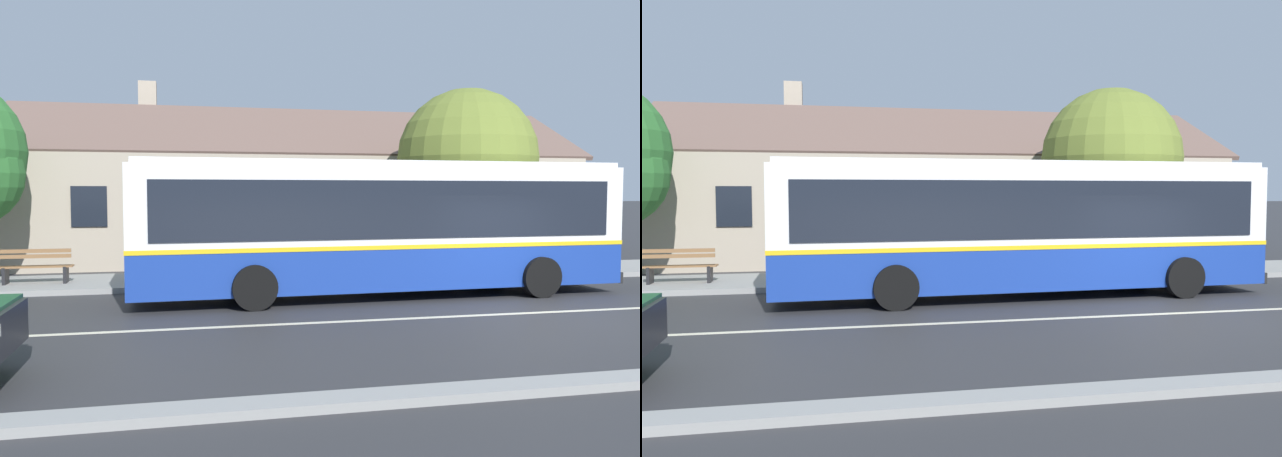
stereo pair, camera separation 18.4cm
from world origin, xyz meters
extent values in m
plane|color=#2D2D30|center=(0.00, 0.00, 0.00)|extent=(300.00, 300.00, 0.00)
cube|color=gray|center=(0.00, 6.00, 0.07)|extent=(60.00, 3.00, 0.15)
cube|color=beige|center=(0.00, 0.00, 0.00)|extent=(60.00, 0.16, 0.01)
cube|color=tan|center=(-2.84, 13.61, 1.93)|extent=(21.06, 8.90, 3.86)
cube|color=brown|center=(-2.84, 11.39, 4.89)|extent=(21.66, 4.52, 2.21)
cube|color=brown|center=(-2.84, 15.84, 4.89)|extent=(21.66, 4.52, 2.21)
cube|color=tan|center=(-8.63, 14.50, 6.43)|extent=(0.70, 0.70, 1.20)
cube|color=black|center=(-10.21, 9.14, 2.12)|extent=(1.10, 0.06, 1.30)
cube|color=black|center=(-5.30, 9.14, 2.12)|extent=(1.10, 0.06, 1.30)
cube|color=black|center=(-0.38, 9.14, 2.12)|extent=(1.10, 0.06, 1.30)
cube|color=black|center=(4.53, 9.14, 2.12)|extent=(1.10, 0.06, 1.30)
cube|color=#4C3323|center=(0.32, 9.14, 1.05)|extent=(1.00, 0.06, 2.10)
cube|color=navy|center=(-2.50, 2.90, 0.77)|extent=(12.10, 2.84, 0.99)
cube|color=gold|center=(-2.50, 2.90, 1.31)|extent=(12.12, 2.86, 0.10)
cube|color=white|center=(-2.50, 2.90, 2.28)|extent=(12.10, 2.84, 1.83)
cube|color=white|center=(-2.50, 2.90, 3.25)|extent=(11.85, 2.71, 0.12)
cube|color=black|center=(-2.53, 4.16, 2.18)|extent=(11.07, 0.34, 1.33)
cube|color=black|center=(-2.46, 1.64, 2.18)|extent=(11.07, 0.34, 1.33)
cube|color=black|center=(3.54, 3.07, 2.18)|extent=(0.10, 2.20, 1.33)
cube|color=black|center=(3.54, 3.07, 3.05)|extent=(0.09, 1.75, 0.24)
cube|color=black|center=(3.56, 3.07, 0.40)|extent=(0.15, 2.50, 0.28)
cube|color=#B21919|center=(-4.04, 4.13, 0.77)|extent=(3.37, 0.12, 0.69)
cube|color=black|center=(2.16, 4.30, 1.56)|extent=(0.90, 0.06, 2.57)
cylinder|color=black|center=(1.20, 4.25, 0.50)|extent=(1.01, 0.31, 1.00)
cylinder|color=black|center=(1.27, 1.76, 0.50)|extent=(1.01, 0.31, 1.00)
cylinder|color=black|center=(-5.84, 4.06, 0.50)|extent=(1.01, 0.31, 1.00)
cylinder|color=black|center=(-5.77, 1.56, 0.50)|extent=(1.01, 0.31, 1.00)
cube|color=#232326|center=(-9.55, -3.00, 0.73)|extent=(0.08, 1.77, 0.59)
cube|color=silver|center=(-9.54, -2.37, 0.85)|extent=(0.06, 0.24, 0.16)
cube|color=brown|center=(-11.12, 5.95, 0.60)|extent=(1.88, 0.10, 0.04)
cube|color=brown|center=(-11.12, 5.80, 0.60)|extent=(1.88, 0.10, 0.04)
cube|color=brown|center=(-11.12, 5.66, 0.60)|extent=(1.88, 0.10, 0.04)
cube|color=brown|center=(-11.12, 5.53, 0.90)|extent=(1.88, 0.04, 0.10)
cube|color=brown|center=(-11.12, 5.53, 1.04)|extent=(1.88, 0.04, 0.10)
cube|color=black|center=(-10.37, 5.80, 0.38)|extent=(0.08, 0.43, 0.45)
cube|color=black|center=(-11.87, 5.80, 0.38)|extent=(0.08, 0.43, 0.45)
cylinder|color=#4C3828|center=(1.68, 6.82, 1.11)|extent=(0.39, 0.39, 2.23)
sphere|color=olive|center=(1.68, 6.82, 3.67)|extent=(4.45, 4.45, 4.45)
sphere|color=olive|center=(1.77, 6.38, 3.00)|extent=(2.76, 2.76, 2.76)
camera|label=1|loc=(-7.25, -11.89, 2.57)|focal=35.00mm
camera|label=2|loc=(-7.07, -11.92, 2.57)|focal=35.00mm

